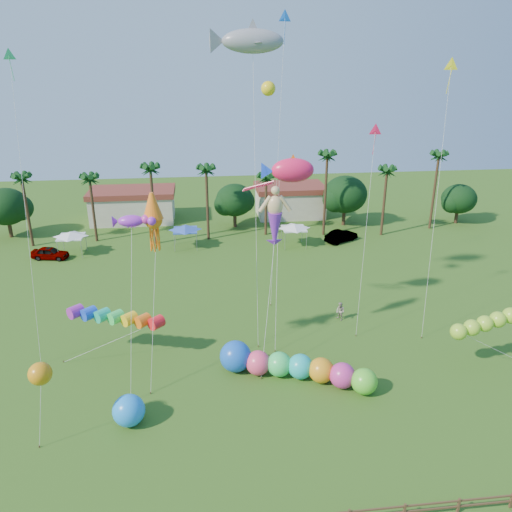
{
  "coord_description": "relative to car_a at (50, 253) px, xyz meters",
  "views": [
    {
      "loc": [
        -4.04,
        -24.49,
        22.56
      ],
      "look_at": [
        0.0,
        10.0,
        9.0
      ],
      "focal_mm": 35.0,
      "sensor_mm": 36.0,
      "label": 1
    }
  ],
  "objects": [
    {
      "name": "rainbow_tube",
      "position": [
        12.74,
        -23.78,
        2.49
      ],
      "size": [
        9.16,
        5.0,
        3.76
      ],
      "color": "red",
      "rests_on": "ground"
    },
    {
      "name": "delta_kite_blue",
      "position": [
        26.47,
        -12.08,
        24.97
      ],
      "size": [
        2.22,
        3.86,
        26.84
      ],
      "color": "blue",
      "rests_on": "ground"
    },
    {
      "name": "buildings_row",
      "position": [
        19.36,
        15.09,
        1.25
      ],
      "size": [
        35.0,
        7.0,
        4.0
      ],
      "color": "beige",
      "rests_on": "ground"
    },
    {
      "name": "delta_kite_yellow",
      "position": [
        38.47,
        -19.72,
        21.16
      ],
      "size": [
        1.95,
        3.91,
        22.93
      ],
      "color": "#FFF51A",
      "rests_on": "ground"
    },
    {
      "name": "spectator_b",
      "position": [
        31.02,
        -19.25,
        0.13
      ],
      "size": [
        1.0,
        1.07,
        1.76
      ],
      "primitive_type": "imported",
      "rotation": [
        0.0,
        0.0,
        -1.06
      ],
      "color": "gray",
      "rests_on": "ground"
    },
    {
      "name": "squid_kite",
      "position": [
        15.14,
        -25.21,
        11.43
      ],
      "size": [
        1.72,
        4.23,
        14.24
      ],
      "color": "orange",
      "rests_on": "ground"
    },
    {
      "name": "green_worm",
      "position": [
        37.78,
        -27.91,
        2.47
      ],
      "size": [
        9.28,
        3.5,
        3.98
      ],
      "color": "#97D12E",
      "rests_on": "ground"
    },
    {
      "name": "delta_kite_green",
      "position": [
        5.47,
        -19.75,
        21.49
      ],
      "size": [
        0.96,
        4.43,
        23.48
      ],
      "color": "#31D070",
      "rests_on": "ground"
    },
    {
      "name": "orange_ball_kite",
      "position": [
        8.5,
        -32.84,
        4.37
      ],
      "size": [
        1.69,
        1.69,
        5.84
      ],
      "color": "orange",
      "rests_on": "ground"
    },
    {
      "name": "fish_kite",
      "position": [
        26.14,
        -19.32,
        13.48
      ],
      "size": [
        5.59,
        6.64,
        15.35
      ],
      "color": "#FD1C54",
      "rests_on": "ground"
    },
    {
      "name": "caterpillar_inflatable",
      "position": [
        24.74,
        -27.8,
        0.28
      ],
      "size": [
        11.61,
        6.54,
        2.47
      ],
      "rotation": [
        0.0,
        0.0,
        -0.4
      ],
      "color": "#FF4372",
      "rests_on": "ground"
    },
    {
      "name": "car_a",
      "position": [
        0.0,
        0.0,
        0.0
      ],
      "size": [
        4.68,
        2.61,
        1.51
      ],
      "primitive_type": "imported",
      "rotation": [
        0.0,
        0.0,
        1.37
      ],
      "color": "#4C4C54",
      "rests_on": "ground"
    },
    {
      "name": "car_b",
      "position": [
        37.12,
        2.01,
        0.04
      ],
      "size": [
        4.99,
        3.91,
        1.58
      ],
      "primitive_type": "imported",
      "rotation": [
        0.0,
        0.0,
        2.11
      ],
      "color": "#4C4C54",
      "rests_on": "ground"
    },
    {
      "name": "blue_ball",
      "position": [
        13.19,
        -31.65,
        0.32
      ],
      "size": [
        2.15,
        2.15,
        2.15
      ],
      "primitive_type": "sphere",
      "color": "#1C8AFF",
      "rests_on": "ground"
    },
    {
      "name": "tent_row",
      "position": [
        16.45,
        1.43,
        2.0
      ],
      "size": [
        31.0,
        4.0,
        0.6
      ],
      "color": "white",
      "rests_on": "ground"
    },
    {
      "name": "ground",
      "position": [
        22.45,
        -34.91,
        -0.75
      ],
      "size": [
        160.0,
        160.0,
        0.0
      ],
      "primitive_type": "plane",
      "color": "#285116",
      "rests_on": "ground"
    },
    {
      "name": "delta_kite_red",
      "position": [
        32.91,
        -19.27,
        16.26
      ],
      "size": [
        1.96,
        3.36,
        17.9
      ],
      "color": "#DB1847",
      "rests_on": "ground"
    },
    {
      "name": "shark_kite",
      "position": [
        23.02,
        -17.96,
        23.27
      ],
      "size": [
        6.8,
        7.18,
        25.18
      ],
      "color": "gray",
      "rests_on": "ground"
    },
    {
      "name": "tree_line",
      "position": [
        26.02,
        9.09,
        3.52
      ],
      "size": [
        69.46,
        8.91,
        11.0
      ],
      "color": "#3A2819",
      "rests_on": "ground"
    },
    {
      "name": "lobster_kite",
      "position": [
        13.64,
        -25.53,
        11.49
      ],
      "size": [
        3.39,
        5.08,
        12.85
      ],
      "color": "#A42AD3",
      "rests_on": "ground"
    },
    {
      "name": "merman_kite",
      "position": [
        24.16,
        -22.91,
        10.36
      ],
      "size": [
        2.7,
        5.56,
        13.4
      ],
      "color": "#DCB57D",
      "rests_on": "ground"
    }
  ]
}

